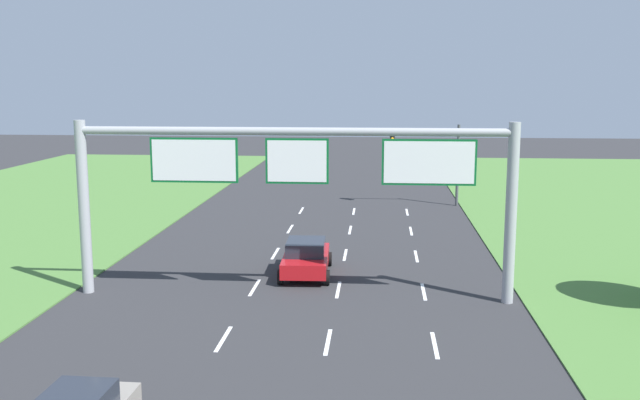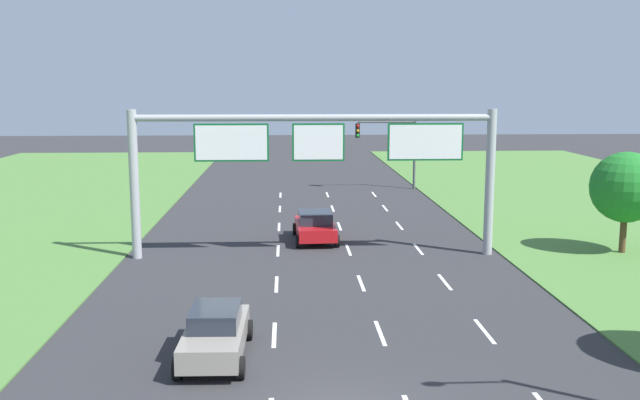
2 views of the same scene
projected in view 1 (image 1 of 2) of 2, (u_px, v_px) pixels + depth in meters
lane_dashes_inner_left at (201, 375)px, 20.84m from camera, size 0.14×56.40×0.01m
lane_dashes_inner_right at (320, 379)px, 20.56m from camera, size 0.14×56.40×0.01m
lane_dashes_slip at (443, 383)px, 20.28m from camera, size 0.14×56.40×0.01m
car_lead_silver at (306, 257)px, 31.58m from camera, size 2.33×4.37×1.55m
sign_gantry at (297, 174)px, 27.56m from camera, size 17.24×0.44×7.00m
traffic_light_mast at (430, 150)px, 48.78m from camera, size 4.76×0.49×5.60m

